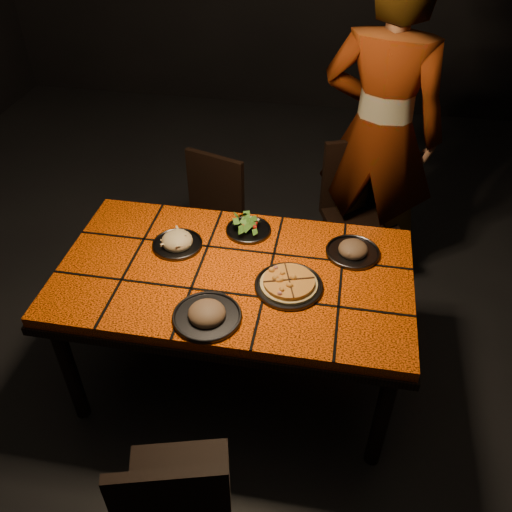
% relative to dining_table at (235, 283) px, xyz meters
% --- Properties ---
extents(room_shell, '(6.04, 7.04, 3.08)m').
position_rel_dining_table_xyz_m(room_shell, '(0.00, 0.00, 0.83)').
color(room_shell, black).
rests_on(room_shell, ground).
extents(dining_table, '(1.62, 0.92, 0.75)m').
position_rel_dining_table_xyz_m(dining_table, '(0.00, 0.00, 0.00)').
color(dining_table, '#FC5407').
rests_on(dining_table, ground).
extents(chair_near, '(0.47, 0.47, 0.84)m').
position_rel_dining_table_xyz_m(chair_near, '(-0.01, -0.95, -0.19)').
color(chair_near, black).
rests_on(chair_near, ground).
extents(chair_far_left, '(0.47, 0.47, 0.83)m').
position_rel_dining_table_xyz_m(chair_far_left, '(-0.33, 0.78, -0.19)').
color(chair_far_left, black).
rests_on(chair_far_left, ground).
extents(chair_far_right, '(0.52, 0.52, 0.89)m').
position_rel_dining_table_xyz_m(chair_far_right, '(0.55, 1.00, -0.16)').
color(chair_far_right, black).
rests_on(chair_far_right, ground).
extents(diner, '(0.78, 0.60, 1.91)m').
position_rel_dining_table_xyz_m(diner, '(0.62, 1.06, 0.28)').
color(diner, brown).
rests_on(diner, ground).
extents(plate_pizza, '(0.32, 0.32, 0.04)m').
position_rel_dining_table_xyz_m(plate_pizza, '(0.26, -0.07, 0.10)').
color(plate_pizza, '#37373C').
rests_on(plate_pizza, dining_table).
extents(plate_pasta, '(0.24, 0.24, 0.08)m').
position_rel_dining_table_xyz_m(plate_pasta, '(-0.30, 0.13, 0.10)').
color(plate_pasta, '#37373C').
rests_on(plate_pasta, dining_table).
extents(plate_salad, '(0.22, 0.22, 0.07)m').
position_rel_dining_table_xyz_m(plate_salad, '(0.01, 0.30, 0.10)').
color(plate_salad, '#37373C').
rests_on(plate_salad, dining_table).
extents(plate_mushroom_a, '(0.29, 0.29, 0.09)m').
position_rel_dining_table_xyz_m(plate_mushroom_a, '(-0.05, -0.31, 0.10)').
color(plate_mushroom_a, '#37373C').
rests_on(plate_mushroom_a, dining_table).
extents(plate_mushroom_b, '(0.25, 0.25, 0.08)m').
position_rel_dining_table_xyz_m(plate_mushroom_b, '(0.52, 0.22, 0.10)').
color(plate_mushroom_b, '#37373C').
rests_on(plate_mushroom_b, dining_table).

